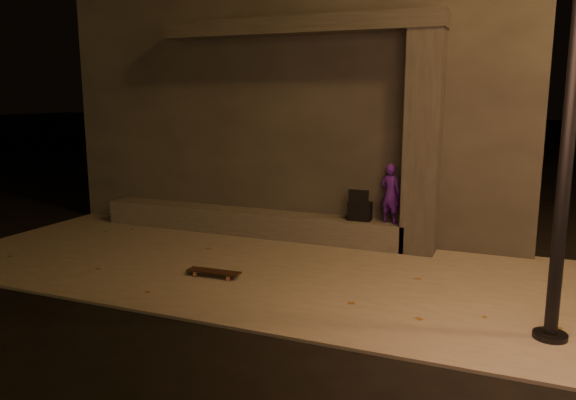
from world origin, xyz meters
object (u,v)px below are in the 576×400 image
at_px(column, 423,144).
at_px(backpack, 360,209).
at_px(skateboard, 214,272).
at_px(skateboarder, 390,194).

distance_m(column, backpack, 1.55).
xyz_separation_m(backpack, skateboard, (-1.47, -2.48, -0.57)).
bearing_deg(column, skateboard, -135.11).
bearing_deg(skateboarder, skateboard, 67.64).
xyz_separation_m(column, backpack, (-1.02, 0.00, -1.16)).
relative_size(column, skateboard, 4.45).
relative_size(column, backpack, 6.55).
height_order(skateboarder, skateboard, skateboarder).
xyz_separation_m(column, skateboarder, (-0.50, 0.00, -0.85)).
height_order(column, skateboarder, column).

